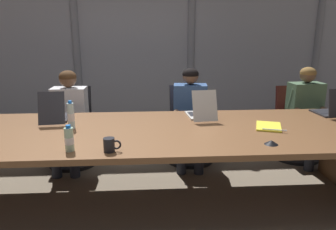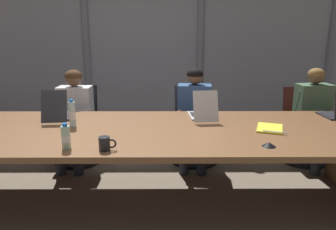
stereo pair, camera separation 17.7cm
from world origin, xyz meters
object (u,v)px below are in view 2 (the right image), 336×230
object	(u,v)px
laptop_center	(202,113)
conference_mic_left_side	(269,144)
person_right_mid	(316,112)
spiral_notepad	(270,128)
water_bottle_secondary	(66,137)
person_center	(194,112)
coffee_mug_far	(105,144)
laptop_left_mid	(58,113)
office_chair_left_mid	(78,133)
office_chair_center	(194,133)
person_left_mid	(74,113)
water_bottle_primary	(72,114)
office_chair_right_mid	(303,134)

from	to	relation	value
laptop_center	conference_mic_left_side	distance (m)	0.93
person_right_mid	spiral_notepad	size ratio (longest dim) A/B	3.25
person_right_mid	conference_mic_left_side	world-z (taller)	person_right_mid
laptop_center	water_bottle_secondary	xyz separation A→B (m)	(-1.14, -0.85, 0.03)
person_center	coffee_mug_far	distance (m)	1.62
coffee_mug_far	conference_mic_left_side	world-z (taller)	coffee_mug_far
person_center	spiral_notepad	distance (m)	1.08
laptop_left_mid	spiral_notepad	xyz separation A→B (m)	(2.05, -0.36, -0.05)
office_chair_left_mid	office_chair_center	size ratio (longest dim) A/B	0.99
person_left_mid	office_chair_left_mid	bearing A→B (deg)	-174.56
water_bottle_primary	conference_mic_left_side	bearing A→B (deg)	-17.80
office_chair_right_mid	water_bottle_primary	bearing A→B (deg)	-73.00
laptop_left_mid	office_chair_left_mid	bearing A→B (deg)	-5.72
water_bottle_primary	office_chair_left_mid	bearing A→B (deg)	103.41
laptop_left_mid	office_chair_left_mid	distance (m)	0.81
person_right_mid	office_chair_left_mid	bearing A→B (deg)	-98.47
laptop_left_mid	water_bottle_secondary	world-z (taller)	laptop_left_mid
office_chair_right_mid	spiral_notepad	size ratio (longest dim) A/B	2.50
office_chair_left_mid	person_center	xyz separation A→B (m)	(1.43, -0.15, 0.32)
office_chair_center	water_bottle_secondary	world-z (taller)	same
office_chair_left_mid	person_right_mid	bearing A→B (deg)	86.91
laptop_left_mid	conference_mic_left_side	bearing A→B (deg)	-119.18
conference_mic_left_side	spiral_notepad	xyz separation A→B (m)	(0.15, 0.45, -0.01)
laptop_left_mid	water_bottle_secondary	distance (m)	0.91
office_chair_right_mid	water_bottle_primary	distance (m)	2.81
person_right_mid	water_bottle_secondary	world-z (taller)	person_right_mid
person_left_mid	person_center	distance (m)	1.42
office_chair_right_mid	coffee_mug_far	bearing A→B (deg)	-57.54
laptop_left_mid	person_left_mid	distance (m)	0.54
person_center	office_chair_right_mid	bearing A→B (deg)	101.85
coffee_mug_far	conference_mic_left_side	bearing A→B (deg)	3.25
laptop_center	spiral_notepad	bearing A→B (deg)	-127.97
water_bottle_primary	spiral_notepad	xyz separation A→B (m)	(1.83, -0.09, -0.11)
office_chair_left_mid	person_center	world-z (taller)	person_center
person_right_mid	office_chair_right_mid	bearing A→B (deg)	-167.02
laptop_center	office_chair_center	world-z (taller)	laptop_center
water_bottle_secondary	conference_mic_left_side	distance (m)	1.57
office_chair_right_mid	spiral_notepad	bearing A→B (deg)	-39.76
office_chair_left_mid	person_center	bearing A→B (deg)	83.82
office_chair_center	person_left_mid	distance (m)	1.48
person_right_mid	water_bottle_secondary	distance (m)	2.89
laptop_left_mid	person_right_mid	xyz separation A→B (m)	(2.87, 0.52, -0.13)
water_bottle_secondary	spiral_notepad	size ratio (longest dim) A/B	0.56
person_right_mid	spiral_notepad	distance (m)	1.21
person_center	conference_mic_left_side	size ratio (longest dim) A/B	10.59
laptop_left_mid	laptop_center	world-z (taller)	laptop_left_mid
office_chair_right_mid	conference_mic_left_side	distance (m)	1.79
laptop_left_mid	office_chair_center	size ratio (longest dim) A/B	0.51
office_chair_right_mid	person_right_mid	size ratio (longest dim) A/B	0.77
water_bottle_secondary	spiral_notepad	world-z (taller)	water_bottle_secondary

